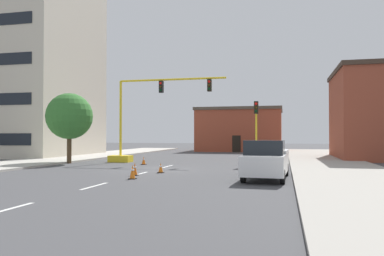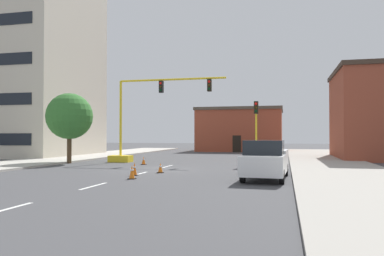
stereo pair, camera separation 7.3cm
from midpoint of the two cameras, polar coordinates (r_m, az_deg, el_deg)
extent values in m
plane|color=#424244|center=(25.49, -5.34, -6.10)|extent=(160.00, 160.00, 0.00)
cube|color=#B2ADA3|center=(37.68, -18.20, -4.31)|extent=(6.00, 56.00, 0.14)
cube|color=#9E998E|center=(32.29, 19.49, -4.86)|extent=(6.00, 56.00, 0.14)
cube|color=silver|center=(13.13, -25.77, -10.78)|extent=(0.16, 2.40, 0.01)
cube|color=silver|center=(17.70, -14.32, -8.30)|extent=(0.16, 2.40, 0.01)
cube|color=silver|center=(22.68, -7.79, -6.72)|extent=(0.16, 2.40, 0.01)
cube|color=silver|center=(27.86, -3.68, -5.67)|extent=(0.16, 2.40, 0.01)
cube|color=beige|center=(47.09, -23.47, 9.93)|extent=(13.37, 12.67, 22.30)
cube|color=brown|center=(55.59, 7.12, -0.46)|extent=(11.42, 9.52, 5.62)
cube|color=#4C4238|center=(55.71, 7.12, 2.64)|extent=(11.72, 9.82, 0.40)
cube|color=black|center=(50.85, 6.54, -2.34)|extent=(1.10, 0.06, 2.20)
cube|color=yellow|center=(32.77, -10.57, -4.48)|extent=(1.80, 1.20, 0.55)
cylinder|color=yellow|center=(32.75, -10.55, 1.42)|extent=(0.20, 0.20, 6.20)
cylinder|color=yellow|center=(31.50, -3.08, 7.17)|extent=(8.88, 0.16, 0.16)
cube|color=black|center=(31.68, -4.63, 6.07)|extent=(0.32, 0.36, 0.95)
sphere|color=red|center=(31.54, -4.73, 6.61)|extent=(0.20, 0.20, 0.20)
sphere|color=#38280A|center=(31.50, -4.73, 6.11)|extent=(0.20, 0.20, 0.20)
sphere|color=black|center=(31.47, -4.73, 5.60)|extent=(0.20, 0.20, 0.20)
cube|color=black|center=(30.69, 2.53, 6.30)|extent=(0.32, 0.36, 0.95)
sphere|color=red|center=(30.54, 2.46, 6.86)|extent=(0.20, 0.20, 0.20)
sphere|color=#38280A|center=(30.51, 2.46, 6.34)|extent=(0.20, 0.20, 0.20)
sphere|color=black|center=(30.47, 2.46, 5.82)|extent=(0.20, 0.20, 0.20)
cylinder|color=yellow|center=(29.50, 9.40, -0.74)|extent=(0.14, 0.14, 4.80)
cube|color=black|center=(29.57, 9.39, 2.99)|extent=(0.32, 0.36, 0.95)
sphere|color=red|center=(29.40, 9.36, 3.55)|extent=(0.20, 0.20, 0.20)
sphere|color=#38280A|center=(29.38, 9.36, 3.01)|extent=(0.20, 0.20, 0.20)
sphere|color=black|center=(29.36, 9.36, 2.46)|extent=(0.20, 0.20, 0.20)
cylinder|color=#4C3823|center=(32.22, -17.74, -2.88)|extent=(0.36, 0.36, 2.38)
sphere|color=#33702D|center=(32.24, -17.71, 1.68)|extent=(3.67, 3.67, 3.67)
cube|color=white|center=(20.12, 10.83, -5.11)|extent=(2.27, 5.50, 0.95)
cube|color=#1E2328|center=(19.19, 10.56, -2.85)|extent=(1.93, 1.89, 0.70)
cube|color=white|center=(21.27, 11.13, -3.39)|extent=(2.14, 2.91, 0.16)
cylinder|color=black|center=(18.27, 13.10, -7.01)|extent=(0.25, 0.69, 0.68)
cylinder|color=black|center=(18.46, 7.48, -6.97)|extent=(0.25, 0.69, 0.68)
cylinder|color=black|center=(21.92, 13.65, -6.01)|extent=(0.25, 0.69, 0.68)
cylinder|color=black|center=(22.08, 8.95, -5.99)|extent=(0.25, 0.69, 0.68)
cube|color=black|center=(21.83, -8.54, -6.90)|extent=(0.36, 0.36, 0.04)
cone|color=orange|center=(21.79, -8.54, -5.95)|extent=(0.28, 0.28, 0.69)
cylinder|color=white|center=(21.79, -8.53, -5.73)|extent=(0.19, 0.19, 0.08)
cube|color=black|center=(29.64, -7.22, -5.35)|extent=(0.36, 0.36, 0.04)
cone|color=orange|center=(29.62, -7.22, -4.73)|extent=(0.28, 0.28, 0.60)
cylinder|color=white|center=(29.61, -7.22, -4.60)|extent=(0.19, 0.19, 0.08)
cube|color=black|center=(23.17, -4.74, -6.56)|extent=(0.36, 0.36, 0.04)
cone|color=orange|center=(23.14, -4.74, -5.82)|extent=(0.28, 0.28, 0.56)
cylinder|color=white|center=(23.13, -4.74, -5.65)|extent=(0.19, 0.19, 0.08)
cube|color=black|center=(20.10, -8.89, -7.40)|extent=(0.36, 0.36, 0.04)
cone|color=orange|center=(20.06, -8.88, -6.36)|extent=(0.28, 0.28, 0.69)
cylinder|color=white|center=(20.05, -8.88, -6.13)|extent=(0.19, 0.19, 0.08)
camera|label=1|loc=(0.04, -90.07, 0.00)|focal=36.12mm
camera|label=2|loc=(0.04, 89.93, 0.00)|focal=36.12mm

